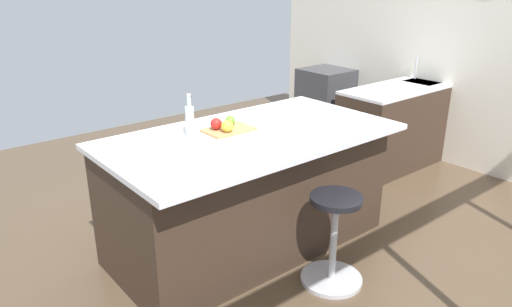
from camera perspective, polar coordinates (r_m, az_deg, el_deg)
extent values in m
plane|color=brown|center=(4.12, 0.66, -9.68)|extent=(7.31, 7.31, 0.00)
cube|color=silver|center=(5.81, 23.14, 13.26)|extent=(0.12, 5.24, 2.99)
cube|color=#38281E|center=(5.85, 17.63, 3.38)|extent=(1.93, 0.60, 0.88)
cube|color=silver|center=(5.74, 18.12, 7.70)|extent=(1.93, 0.60, 0.03)
cube|color=#38383D|center=(5.95, 19.36, 7.54)|extent=(0.44, 0.36, 0.12)
cylinder|color=#B7B7BC|center=(5.99, 18.37, 9.70)|extent=(0.02, 0.02, 0.28)
cube|color=#38383D|center=(6.63, 8.18, 6.09)|extent=(0.60, 0.60, 0.88)
cube|color=black|center=(6.44, 10.15, 5.15)|extent=(0.44, 0.01, 0.32)
cube|color=#38281E|center=(3.79, -0.96, -4.62)|extent=(2.13, 0.99, 0.92)
cube|color=silver|center=(3.58, -0.51, 2.07)|extent=(2.19, 1.19, 0.04)
cylinder|color=#B7B7BC|center=(3.62, 8.86, -14.39)|extent=(0.44, 0.44, 0.03)
cylinder|color=#B7B7BC|center=(3.45, 9.14, -10.17)|extent=(0.05, 0.05, 0.61)
cylinder|color=black|center=(3.30, 9.46, -5.32)|extent=(0.36, 0.36, 0.04)
cube|color=tan|center=(3.63, -3.26, 2.80)|extent=(0.36, 0.24, 0.02)
sphere|color=gold|center=(3.54, -3.41, 3.26)|extent=(0.09, 0.09, 0.09)
sphere|color=red|center=(3.60, -4.72, 3.52)|extent=(0.09, 0.09, 0.09)
sphere|color=#609E2D|center=(3.70, -3.06, 3.91)|extent=(0.08, 0.08, 0.08)
cylinder|color=silver|center=(3.52, -7.81, 3.75)|extent=(0.06, 0.06, 0.22)
cylinder|color=silver|center=(3.48, -7.93, 6.12)|extent=(0.03, 0.03, 0.08)
cylinder|color=#B7B7BC|center=(3.46, -7.97, 6.84)|extent=(0.03, 0.03, 0.02)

